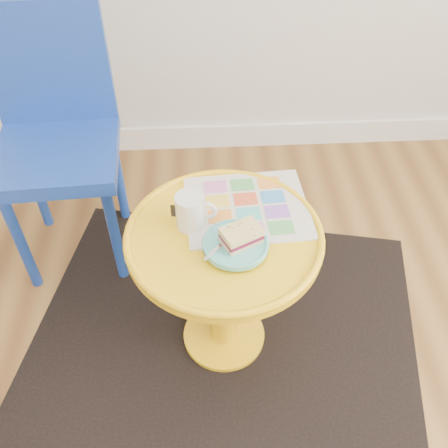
{
  "coord_description": "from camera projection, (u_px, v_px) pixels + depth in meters",
  "views": [
    {
      "loc": [
        0.11,
        -0.05,
        1.51
      ],
      "look_at": [
        0.16,
        0.89,
        0.56
      ],
      "focal_mm": 40.0,
      "sensor_mm": 36.0,
      "label": 1
    }
  ],
  "objects": [
    {
      "name": "rug",
      "position": [
        224.0,
        336.0,
        1.73
      ],
      "size": [
        1.5,
        1.34,
        0.01
      ],
      "primitive_type": "cube",
      "rotation": [
        0.0,
        0.0,
        -0.2
      ],
      "color": "black",
      "rests_on": "ground"
    },
    {
      "name": "newspaper",
      "position": [
        247.0,
        207.0,
        1.43
      ],
      "size": [
        0.37,
        0.32,
        0.01
      ],
      "primitive_type": "cube",
      "rotation": [
        0.0,
        0.0,
        0.06
      ],
      "color": "silver",
      "rests_on": "side_table"
    },
    {
      "name": "mug",
      "position": [
        191.0,
        211.0,
        1.35
      ],
      "size": [
        0.11,
        0.08,
        0.1
      ],
      "rotation": [
        0.0,
        0.0,
        -0.11
      ],
      "color": "white",
      "rests_on": "side_table"
    },
    {
      "name": "cake_slice",
      "position": [
        241.0,
        235.0,
        1.29
      ],
      "size": [
        0.12,
        0.11,
        0.04
      ],
      "rotation": [
        0.0,
        0.0,
        0.46
      ],
      "color": "#D3BC8C",
      "rests_on": "plate"
    },
    {
      "name": "side_table",
      "position": [
        224.0,
        268.0,
        1.47
      ],
      "size": [
        0.55,
        0.55,
        0.52
      ],
      "color": "yellow",
      "rests_on": "ground"
    },
    {
      "name": "fork",
      "position": [
        224.0,
        243.0,
        1.3
      ],
      "size": [
        0.11,
        0.12,
        0.0
      ],
      "rotation": [
        0.0,
        0.0,
        -0.73
      ],
      "color": "silver",
      "rests_on": "plate"
    },
    {
      "name": "plate",
      "position": [
        236.0,
        245.0,
        1.31
      ],
      "size": [
        0.17,
        0.17,
        0.02
      ],
      "color": "#59BDBB",
      "rests_on": "newspaper"
    },
    {
      "name": "chair",
      "position": [
        56.0,
        128.0,
        1.7
      ],
      "size": [
        0.43,
        0.43,
        0.92
      ],
      "rotation": [
        0.0,
        0.0,
        0.06
      ],
      "color": "#193DA5",
      "rests_on": "ground"
    }
  ]
}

